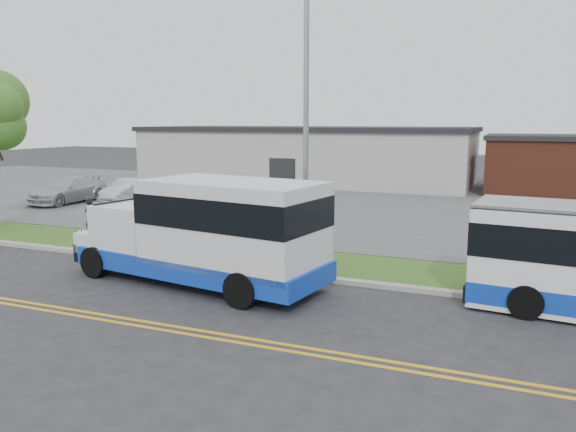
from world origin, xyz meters
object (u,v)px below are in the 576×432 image
at_px(streetlight_near, 305,108).
at_px(shuttle_bus, 211,229).
at_px(pedestrian, 91,217).
at_px(parked_car_a, 128,190).
at_px(parked_car_b, 68,190).

bearing_deg(streetlight_near, shuttle_bus, -117.53).
relative_size(streetlight_near, shuttle_bus, 1.12).
height_order(pedestrian, parked_car_a, pedestrian).
relative_size(streetlight_near, pedestrian, 5.93).
bearing_deg(parked_car_a, pedestrian, -64.33).
distance_m(parked_car_a, parked_car_b, 3.39).
xyz_separation_m(shuttle_bus, pedestrian, (-7.94, 3.88, -0.78)).
relative_size(parked_car_a, parked_car_b, 0.80).
xyz_separation_m(shuttle_bus, parked_car_b, (-16.03, 11.10, -0.85)).
bearing_deg(streetlight_near, parked_car_a, 147.03).
bearing_deg(parked_car_a, streetlight_near, -37.31).
xyz_separation_m(pedestrian, parked_car_b, (-8.08, 7.22, -0.07)).
relative_size(pedestrian, parked_car_a, 0.40).
xyz_separation_m(pedestrian, parked_car_a, (-5.19, 8.99, -0.14)).
relative_size(pedestrian, parked_car_b, 0.32).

